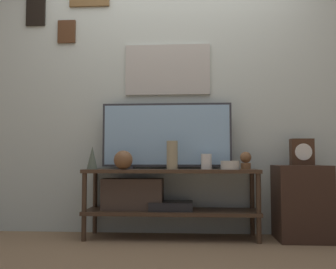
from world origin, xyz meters
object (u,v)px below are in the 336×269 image
at_px(decorative_bust, 246,160).
at_px(candle_jar, 206,162).
at_px(vase_slim_bronze, 92,158).
at_px(vase_wide_bowl, 230,165).
at_px(television, 167,135).
at_px(vase_round_glass, 123,160).
at_px(vase_tall_ceramic, 172,155).
at_px(mantel_clock, 302,152).

bearing_deg(decorative_bust, candle_jar, 178.14).
xyz_separation_m(vase_slim_bronze, candle_jar, (0.96, 0.07, -0.03)).
bearing_deg(vase_wide_bowl, candle_jar, 154.53).
bearing_deg(candle_jar, television, 163.63).
bearing_deg(vase_slim_bronze, vase_round_glass, -9.24).
height_order(vase_tall_ceramic, decorative_bust, vase_tall_ceramic).
height_order(vase_tall_ceramic, mantel_clock, mantel_clock).
height_order(vase_wide_bowl, vase_slim_bronze, vase_slim_bronze).
relative_size(vase_wide_bowl, decorative_bust, 1.04).
height_order(candle_jar, decorative_bust, decorative_bust).
bearing_deg(candle_jar, vase_wide_bowl, -25.47).
relative_size(vase_tall_ceramic, decorative_bust, 1.60).
height_order(vase_wide_bowl, candle_jar, candle_jar).
xyz_separation_m(vase_round_glass, vase_tall_ceramic, (0.40, 0.04, 0.04)).
distance_m(vase_wide_bowl, vase_round_glass, 0.88).
distance_m(television, decorative_bust, 0.72).
height_order(vase_round_glass, candle_jar, vase_round_glass).
xyz_separation_m(vase_wide_bowl, mantel_clock, (0.62, 0.15, 0.11)).
distance_m(vase_wide_bowl, vase_tall_ceramic, 0.48).
bearing_deg(candle_jar, mantel_clock, 4.42).
distance_m(vase_slim_bronze, decorative_bust, 1.29).
bearing_deg(decorative_bust, mantel_clock, 8.63).
distance_m(candle_jar, mantel_clock, 0.82).
height_order(vase_tall_ceramic, vase_slim_bronze, vase_tall_ceramic).
distance_m(television, vase_slim_bronze, 0.67).
xyz_separation_m(vase_wide_bowl, vase_round_glass, (-0.88, -0.03, 0.04)).
xyz_separation_m(vase_round_glass, decorative_bust, (1.02, 0.11, -0.00)).
distance_m(candle_jar, decorative_bust, 0.33).
bearing_deg(mantel_clock, candle_jar, -175.58).
bearing_deg(vase_slim_bronze, television, 15.76).
bearing_deg(vase_round_glass, vase_wide_bowl, 1.73).
bearing_deg(candle_jar, decorative_bust, -1.86).
distance_m(television, mantel_clock, 1.17).
relative_size(vase_tall_ceramic, vase_slim_bronze, 1.22).
relative_size(vase_slim_bronze, candle_jar, 1.50).
height_order(vase_wide_bowl, decorative_bust, decorative_bust).
bearing_deg(vase_tall_ceramic, vase_wide_bowl, -1.11).
relative_size(vase_round_glass, candle_jar, 1.21).
bearing_deg(television, mantel_clock, -1.92).
xyz_separation_m(candle_jar, mantel_clock, (0.81, 0.06, 0.08)).
height_order(television, candle_jar, television).
relative_size(vase_tall_ceramic, mantel_clock, 1.05).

